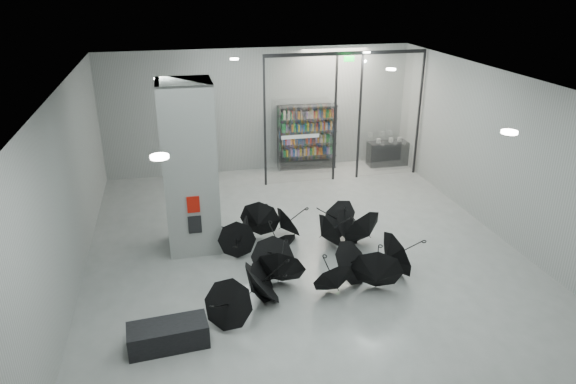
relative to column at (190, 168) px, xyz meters
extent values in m
plane|color=slate|center=(2.50, -2.00, -2.00)|extent=(14.00, 14.00, 0.00)
cube|color=gray|center=(2.50, -2.00, 2.00)|extent=(10.00, 14.00, 0.02)
cube|color=slate|center=(2.50, 5.00, 0.00)|extent=(10.00, 0.02, 4.00)
cube|color=slate|center=(-2.50, -2.00, 0.00)|extent=(0.02, 14.00, 4.00)
cube|color=slate|center=(7.50, -2.00, 0.00)|extent=(0.02, 14.00, 4.00)
cube|color=slate|center=(0.00, 0.00, 0.00)|extent=(1.20, 1.20, 4.00)
cube|color=#A50A07|center=(0.00, -0.62, -0.65)|extent=(0.28, 0.04, 0.38)
cube|color=black|center=(0.00, -0.62, -1.15)|extent=(0.30, 0.03, 0.42)
cube|color=#0CE533|center=(4.90, 3.30, 1.82)|extent=(0.30, 0.06, 0.15)
cube|color=silver|center=(3.50, 3.50, 0.00)|extent=(2.20, 0.02, 3.95)
cube|color=silver|center=(6.40, 3.50, 0.00)|extent=(2.00, 0.02, 3.95)
cube|color=black|center=(2.40, 3.50, 0.00)|extent=(0.06, 0.06, 4.00)
cube|color=black|center=(4.60, 3.50, 0.00)|extent=(0.06, 0.06, 4.00)
cube|color=black|center=(5.40, 3.50, 0.00)|extent=(0.06, 0.06, 4.00)
cube|color=black|center=(7.40, 3.50, 0.00)|extent=(0.06, 0.06, 4.00)
cube|color=black|center=(4.90, 3.50, 1.95)|extent=(5.00, 0.08, 0.10)
cube|color=black|center=(-0.70, -3.68, -1.78)|extent=(1.43, 0.70, 0.45)
cube|color=black|center=(6.83, 4.41, -1.59)|extent=(1.36, 0.56, 0.81)
camera|label=1|loc=(-0.31, -11.48, 4.11)|focal=32.60mm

